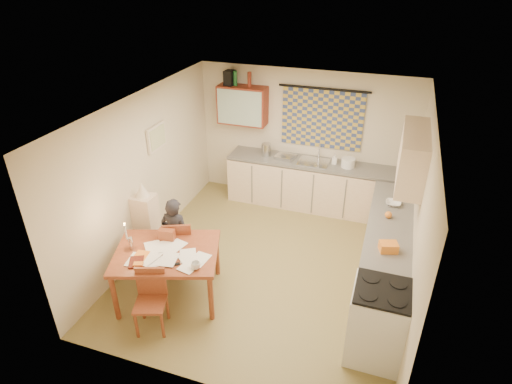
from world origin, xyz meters
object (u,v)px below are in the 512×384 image
(counter_right, at_px, (385,259))
(dining_table, at_px, (169,273))
(stove, at_px, (377,323))
(person, at_px, (176,236))
(counter_back, at_px, (316,186))
(chair_far, at_px, (180,254))
(shelf_stand, at_px, (147,226))

(counter_right, distance_m, dining_table, 3.01)
(stove, relative_size, person, 0.81)
(person, bearing_deg, counter_right, -168.53)
(counter_right, bearing_deg, counter_back, 126.31)
(stove, bearing_deg, dining_table, 177.29)
(counter_right, bearing_deg, chair_far, -167.80)
(chair_far, bearing_deg, counter_right, 168.64)
(dining_table, bearing_deg, shelf_stand, 117.80)
(counter_back, bearing_deg, person, -122.05)
(person, distance_m, shelf_stand, 0.64)
(stove, bearing_deg, counter_right, 90.00)
(chair_far, relative_size, shelf_stand, 0.85)
(counter_back, distance_m, chair_far, 2.93)
(counter_back, distance_m, person, 2.95)
(person, bearing_deg, stove, 166.50)
(dining_table, bearing_deg, chair_far, 83.88)
(counter_back, bearing_deg, shelf_stand, -133.29)
(dining_table, distance_m, chair_far, 0.56)
(counter_right, distance_m, stove, 1.30)
(dining_table, bearing_deg, counter_right, 4.32)
(dining_table, bearing_deg, counter_back, 46.61)
(counter_right, relative_size, stove, 2.98)
(stove, height_order, shelf_stand, shelf_stand)
(dining_table, relative_size, shelf_stand, 1.51)
(dining_table, xyz_separation_m, person, (-0.15, 0.54, 0.24))
(counter_right, xyz_separation_m, shelf_stand, (-3.54, -0.44, 0.08))
(counter_right, xyz_separation_m, dining_table, (-2.78, -1.17, -0.07))
(chair_far, height_order, shelf_stand, shelf_stand)
(dining_table, distance_m, person, 0.60)
(counter_back, height_order, stove, stove)
(person, relative_size, shelf_stand, 1.15)
(person, bearing_deg, counter_back, -122.74)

